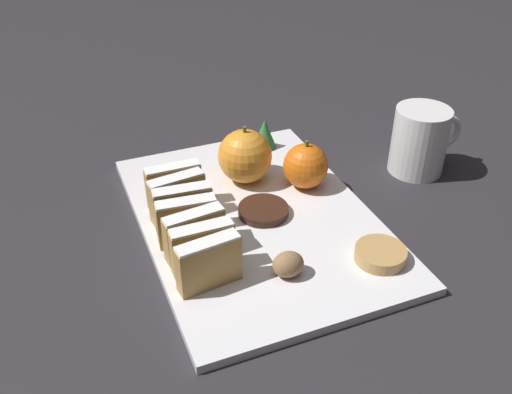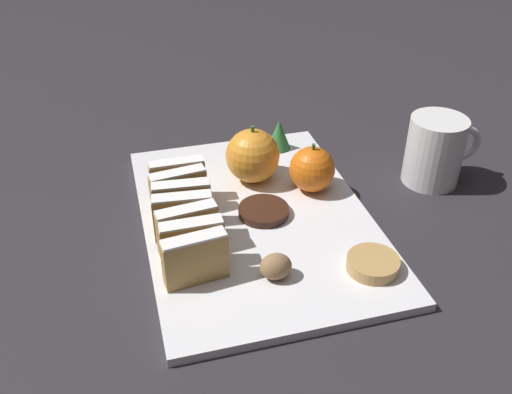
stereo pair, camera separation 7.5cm
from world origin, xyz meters
name	(u,v)px [view 2 (the right image)]	position (x,y,z in m)	size (l,w,h in m)	color
ground_plane	(256,223)	(0.00, 0.00, 0.00)	(6.00, 6.00, 0.00)	#28262B
serving_platter	(256,219)	(0.00, 0.00, 0.01)	(0.30, 0.43, 0.01)	white
stollen_slice_front	(195,259)	(-0.10, -0.10, 0.04)	(0.08, 0.03, 0.06)	tan
stollen_slice_second	(193,244)	(-0.10, -0.08, 0.04)	(0.07, 0.02, 0.06)	tan
stollen_slice_third	(188,230)	(-0.10, -0.05, 0.04)	(0.08, 0.03, 0.06)	tan
stollen_slice_fourth	(183,216)	(-0.10, -0.02, 0.04)	(0.08, 0.03, 0.06)	tan
stollen_slice_fifth	(182,204)	(-0.10, 0.01, 0.04)	(0.08, 0.03, 0.06)	tan
stollen_slice_sixth	(179,192)	(-0.10, 0.04, 0.04)	(0.08, 0.03, 0.06)	tan
stollen_slice_back	(178,181)	(-0.09, 0.07, 0.04)	(0.07, 0.02, 0.06)	tan
orange_near	(312,169)	(0.09, 0.04, 0.04)	(0.06, 0.06, 0.07)	orange
orange_far	(253,156)	(0.02, 0.09, 0.05)	(0.08, 0.08, 0.09)	orange
walnut	(276,266)	(-0.01, -0.12, 0.03)	(0.04, 0.03, 0.03)	#8E6B47
chocolate_cookie	(263,210)	(0.01, 0.00, 0.02)	(0.07, 0.07, 0.01)	#381E14
gingerbread_cookie	(373,264)	(0.11, -0.14, 0.02)	(0.06, 0.06, 0.02)	tan
evergreen_sprig	(279,134)	(0.08, 0.17, 0.04)	(0.04, 0.04, 0.05)	#2D7538
coffee_mug	(436,150)	(0.28, 0.04, 0.05)	(0.12, 0.08, 0.10)	white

